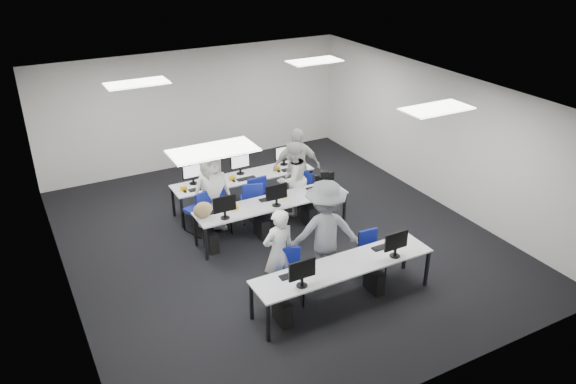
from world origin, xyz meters
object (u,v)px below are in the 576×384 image
student_3 (296,168)px  photographer (325,233)px  desk_front (344,267)px  chair_5 (200,218)px  student_0 (279,252)px  chair_6 (252,207)px  chair_1 (371,261)px  chair_4 (301,200)px  student_1 (292,179)px  chair_3 (262,209)px  desk_mid (272,204)px  student_2 (212,191)px  chair_0 (289,285)px  chair_7 (303,194)px  chair_2 (218,217)px

student_3 → photographer: 2.99m
desk_front → chair_5: 3.66m
student_0 → chair_6: bearing=-108.1°
chair_1 → photographer: photographer is taller
desk_front → chair_4: 3.37m
desk_front → student_1: (0.78, 3.20, 0.15)m
chair_5 → chair_6: chair_5 is taller
chair_5 → student_1: size_ratio=0.58×
chair_1 → chair_3: bearing=112.0°
desk_mid → chair_5: 1.55m
desk_mid → photographer: size_ratio=1.65×
chair_1 → student_3: bearing=91.2°
chair_6 → student_1: student_1 is taller
chair_3 → chair_6: size_ratio=1.02×
desk_front → student_2: bearing=106.3°
chair_0 → chair_3: 2.81m
chair_0 → chair_4: 3.24m
student_0 → photographer: photographer is taller
chair_4 → student_3: size_ratio=0.48×
chair_1 → chair_3: chair_3 is taller
desk_front → chair_5: size_ratio=3.30×
desk_mid → chair_7: chair_7 is taller
chair_0 → chair_1: size_ratio=1.12×
desk_front → student_1: size_ratio=1.92×
desk_mid → chair_5: chair_5 is taller
student_2 → chair_6: bearing=-8.7°
chair_4 → chair_5: chair_5 is taller
student_1 → chair_3: bearing=-15.2°
chair_7 → chair_3: bearing=-149.7°
desk_mid → student_2: size_ratio=1.86×
chair_4 → chair_5: 2.29m
student_3 → student_0: bearing=-108.2°
desk_front → chair_0: 0.98m
desk_mid → student_3: size_ratio=1.76×
chair_2 → chair_6: 0.83m
student_0 → desk_front: bearing=134.8°
desk_mid → student_2: 1.27m
photographer → desk_mid: bearing=-70.4°
chair_3 → chair_1: bearing=-74.8°
chair_5 → chair_3: bearing=-29.7°
chair_0 → desk_mid: bearing=90.3°
desk_front → chair_1: chair_1 is taller
chair_6 → chair_3: bearing=-29.9°
chair_5 → chair_0: bearing=-99.8°
chair_0 → chair_2: size_ratio=0.94×
chair_2 → chair_3: (0.97, -0.09, -0.01)m
desk_front → chair_6: 3.37m
chair_2 → desk_mid: bearing=-29.9°
chair_5 → photographer: (1.33, -2.71, 0.66)m
chair_1 → chair_0: bearing=-176.4°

